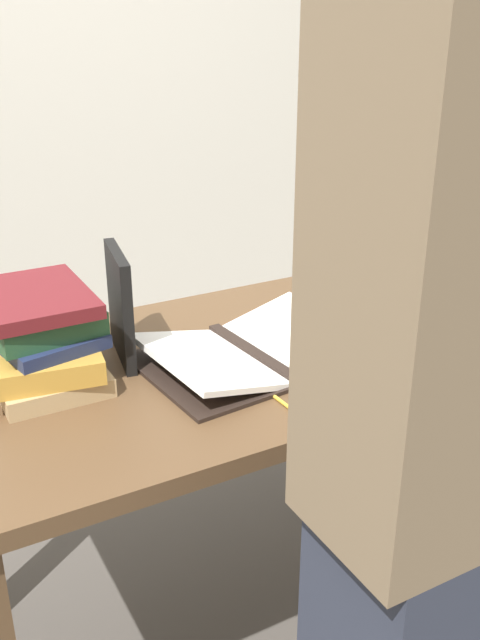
{
  "coord_description": "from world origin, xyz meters",
  "views": [
    {
      "loc": [
        -0.6,
        -1.16,
        1.38
      ],
      "look_at": [
        0.03,
        -0.02,
        0.81
      ],
      "focal_mm": 40.0,
      "sensor_mm": 36.0,
      "label": 1
    }
  ],
  "objects_px": {
    "book_stack_tall": "(39,337)",
    "reading_lamp": "(365,170)",
    "pencil": "(284,405)",
    "book_standing_upright": "(120,306)",
    "coffee_mug": "(384,325)",
    "person_reader": "(450,487)",
    "open_book": "(253,351)"
  },
  "relations": [
    {
      "from": "pencil",
      "to": "person_reader",
      "type": "relative_size",
      "value": 0.1
    },
    {
      "from": "open_book",
      "to": "book_standing_upright",
      "type": "distance_m",
      "value": 0.28
    },
    {
      "from": "reading_lamp",
      "to": "pencil",
      "type": "bearing_deg",
      "value": -139.85
    },
    {
      "from": "book_stack_tall",
      "to": "reading_lamp",
      "type": "bearing_deg",
      "value": 3.82
    },
    {
      "from": "book_stack_tall",
      "to": "person_reader",
      "type": "bearing_deg",
      "value": -65.93
    },
    {
      "from": "book_stack_tall",
      "to": "reading_lamp",
      "type": "xyz_separation_m",
      "value": [
        0.79,
        0.05,
        0.23
      ]
    },
    {
      "from": "reading_lamp",
      "to": "person_reader",
      "type": "relative_size",
      "value": 0.23
    },
    {
      "from": "book_stack_tall",
      "to": "pencil",
      "type": "xyz_separation_m",
      "value": [
        0.35,
        -0.32,
        -0.08
      ]
    },
    {
      "from": "pencil",
      "to": "person_reader",
      "type": "xyz_separation_m",
      "value": [
        -0.02,
        -0.41,
        0.1
      ]
    },
    {
      "from": "reading_lamp",
      "to": "coffee_mug",
      "type": "relative_size",
      "value": 3.84
    },
    {
      "from": "open_book",
      "to": "person_reader",
      "type": "relative_size",
      "value": 0.28
    },
    {
      "from": "open_book",
      "to": "book_stack_tall",
      "type": "xyz_separation_m",
      "value": [
        -0.39,
        0.13,
        0.07
      ]
    },
    {
      "from": "open_book",
      "to": "coffee_mug",
      "type": "bearing_deg",
      "value": -19.51
    },
    {
      "from": "coffee_mug",
      "to": "pencil",
      "type": "bearing_deg",
      "value": -159.14
    },
    {
      "from": "book_standing_upright",
      "to": "reading_lamp",
      "type": "height_order",
      "value": "reading_lamp"
    },
    {
      "from": "reading_lamp",
      "to": "person_reader",
      "type": "distance_m",
      "value": 0.94
    },
    {
      "from": "person_reader",
      "to": "reading_lamp",
      "type": "bearing_deg",
      "value": -120.34
    },
    {
      "from": "book_standing_upright",
      "to": "reading_lamp",
      "type": "xyz_separation_m",
      "value": [
        0.63,
        0.05,
        0.2
      ]
    },
    {
      "from": "coffee_mug",
      "to": "pencil",
      "type": "distance_m",
      "value": 0.35
    },
    {
      "from": "book_stack_tall",
      "to": "book_standing_upright",
      "type": "height_order",
      "value": "book_standing_upright"
    },
    {
      "from": "open_book",
      "to": "reading_lamp",
      "type": "height_order",
      "value": "reading_lamp"
    },
    {
      "from": "book_standing_upright",
      "to": "person_reader",
      "type": "bearing_deg",
      "value": -67.53
    },
    {
      "from": "reading_lamp",
      "to": "book_standing_upright",
      "type": "bearing_deg",
      "value": -175.64
    },
    {
      "from": "book_stack_tall",
      "to": "pencil",
      "type": "bearing_deg",
      "value": -43.25
    },
    {
      "from": "reading_lamp",
      "to": "open_book",
      "type": "bearing_deg",
      "value": -155.37
    },
    {
      "from": "book_stack_tall",
      "to": "coffee_mug",
      "type": "bearing_deg",
      "value": -16.62
    },
    {
      "from": "book_standing_upright",
      "to": "pencil",
      "type": "relative_size",
      "value": 1.35
    },
    {
      "from": "reading_lamp",
      "to": "coffee_mug",
      "type": "height_order",
      "value": "reading_lamp"
    },
    {
      "from": "open_book",
      "to": "book_standing_upright",
      "type": "bearing_deg",
      "value": 144.01
    },
    {
      "from": "reading_lamp",
      "to": "pencil",
      "type": "distance_m",
      "value": 0.66
    },
    {
      "from": "reading_lamp",
      "to": "person_reader",
      "type": "xyz_separation_m",
      "value": [
        -0.46,
        -0.79,
        -0.21
      ]
    },
    {
      "from": "coffee_mug",
      "to": "book_standing_upright",
      "type": "bearing_deg",
      "value": 157.89
    }
  ]
}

